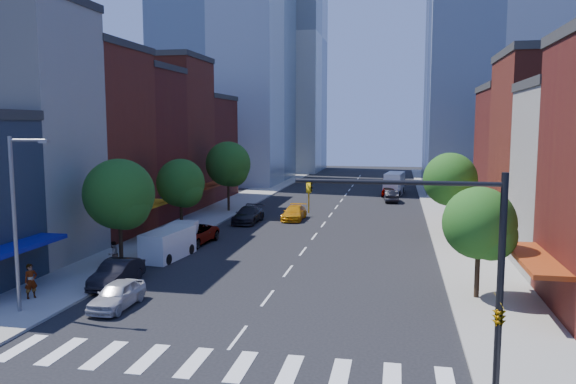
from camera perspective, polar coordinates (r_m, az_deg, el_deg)
name	(u,v)px	position (r m, az deg, el deg)	size (l,w,h in m)	color
ground	(238,338)	(26.69, -5.11, -14.51)	(220.00, 220.00, 0.00)	black
sidewalk_left	(231,206)	(67.46, -5.86, -1.42)	(5.00, 120.00, 0.15)	gray
sidewalk_right	(447,212)	(64.81, 15.81, -1.98)	(5.00, 120.00, 0.15)	gray
crosswalk	(217,365)	(24.04, -7.19, -17.00)	(19.00, 3.00, 0.01)	silver
bldg_left_1	(2,135)	(45.51, -27.04, 5.20)	(12.00, 8.00, 18.00)	beige
bldg_left_2	(70,145)	(52.49, -21.26, 4.50)	(12.00, 9.00, 16.00)	maroon
bldg_left_3	(118,147)	(59.86, -16.89, 4.42)	(12.00, 8.00, 15.00)	#571715
bldg_left_4	(153,135)	(67.46, -13.53, 5.61)	(12.00, 9.00, 17.00)	maroon
bldg_left_5	(184,149)	(76.26, -10.52, 4.30)	(12.00, 10.00, 13.00)	#571715
bldg_right_3	(545,158)	(59.61, 24.67, 3.12)	(12.00, 10.00, 13.00)	#571715
tower_far_w	(280,38)	(122.83, -0.83, 15.38)	(18.00, 18.00, 56.00)	#9EA5AD
traffic_signal	(483,290)	(20.35, 19.17, -9.36)	(7.24, 2.24, 8.00)	black
streetlight	(17,213)	(31.49, -25.79, -1.93)	(2.25, 0.25, 9.00)	slate
tree_left_near	(121,197)	(39.63, -16.63, -0.47)	(4.80, 4.80, 7.30)	black
tree_left_mid	(182,185)	(49.60, -10.72, 0.71)	(4.20, 4.20, 6.65)	black
tree_left_far	(229,166)	(62.70, -5.99, 2.67)	(5.00, 5.00, 7.75)	black
tree_right_near	(482,226)	(32.59, 19.12, -3.29)	(4.00, 4.00, 6.20)	black
tree_right_far	(452,182)	(50.23, 16.32, 1.02)	(4.60, 4.60, 7.20)	black
parked_car_front	(117,295)	(31.70, -16.97, -9.94)	(1.69, 4.20, 1.43)	#B3B3B8
parked_car_second	(117,273)	(35.78, -16.99, -7.90)	(1.67, 4.78, 1.58)	black
parked_car_third	(193,235)	(46.58, -9.67, -4.32)	(2.59, 5.63, 1.56)	#999999
parked_car_rear	(248,215)	(56.13, -4.06, -2.32)	(2.25, 5.53, 1.61)	black
cargo_van_near	(167,244)	(42.00, -12.16, -5.21)	(2.56, 5.20, 2.13)	silver
cargo_van_far	(178,238)	(44.19, -11.13, -4.64)	(2.27, 4.94, 2.05)	silver
taxi	(294,213)	(57.66, 0.63, -2.14)	(2.03, 5.00, 1.45)	orange
traffic_car_oncoming	(391,196)	(72.31, 10.43, -0.40)	(1.61, 4.62, 1.52)	black
traffic_car_far	(389,190)	(77.90, 10.23, 0.16)	(1.94, 4.81, 1.64)	#999999
box_truck	(394,184)	(80.26, 10.72, 0.78)	(3.03, 7.68, 3.01)	silver
pedestrian_near	(31,281)	(34.48, -24.66, -8.22)	(0.71, 0.46, 1.94)	#999999
pedestrian_far	(113,254)	(39.99, -17.33, -6.03)	(0.84, 0.66, 1.74)	#999999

